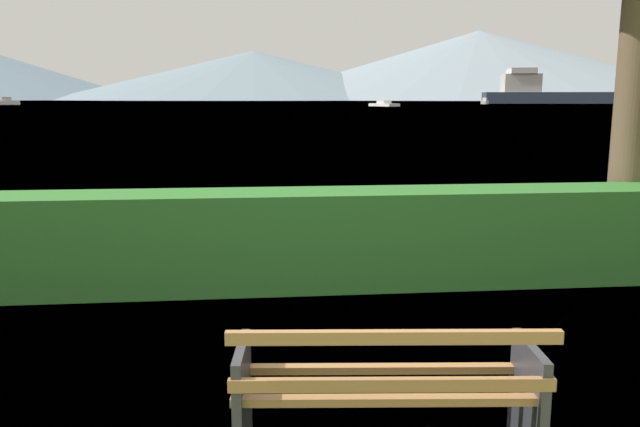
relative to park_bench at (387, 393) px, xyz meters
The scene contains 8 objects.
water_surface 309.51m from the park_bench, 90.00° to the left, with size 620.00×620.00×0.00m, color #6B8EA3.
park_bench is the anchor object (origin of this frame).
hedge_row 3.42m from the park_bench, 89.91° to the left, with size 8.44×0.75×1.01m, color #2D6B28.
cargo_ship_large 225.68m from the park_bench, 62.97° to the left, with size 65.82×22.95×11.42m.
fishing_boat_near 197.74m from the park_bench, 69.78° to the left, with size 3.52×4.38×1.97m.
sailboat_mid 193.79m from the park_bench, 110.40° to the left, with size 6.47×3.14×2.11m.
tender_far 143.69m from the park_bench, 78.53° to the left, with size 5.85×8.90×1.35m.
distant_hills 570.63m from the park_bench, 91.87° to the left, with size 867.25×426.16×59.35m.
Camera 1 is at (-0.68, -3.17, 1.97)m, focal length 35.95 mm.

